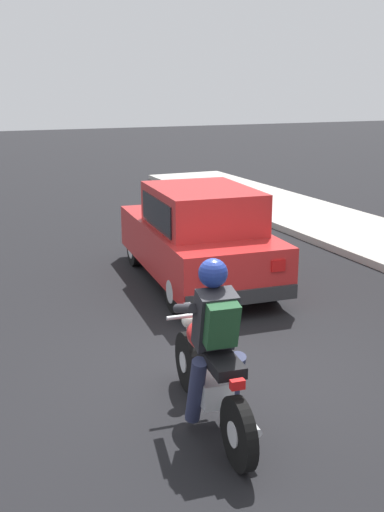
% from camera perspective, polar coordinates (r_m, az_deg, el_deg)
% --- Properties ---
extents(ground_plane, '(80.00, 80.00, 0.00)m').
position_cam_1_polar(ground_plane, '(6.69, 3.09, -11.28)').
color(ground_plane, black).
extents(motorcycle_with_rider, '(0.61, 2.02, 1.62)m').
position_cam_1_polar(motorcycle_with_rider, '(5.50, 1.89, -9.69)').
color(motorcycle_with_rider, black).
rests_on(motorcycle_with_rider, ground).
extents(car_hatchback, '(1.96, 3.91, 1.57)m').
position_cam_1_polar(car_hatchback, '(9.48, 0.57, 1.90)').
color(car_hatchback, black).
rests_on(car_hatchback, ground).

